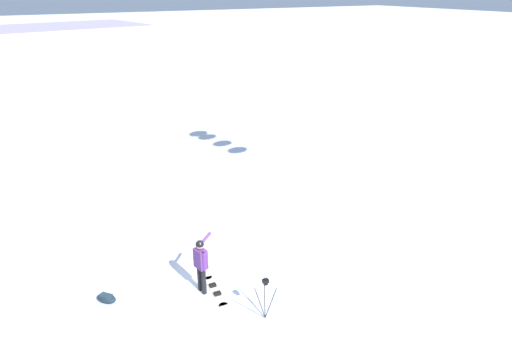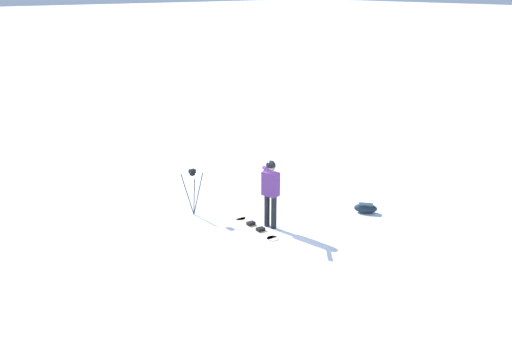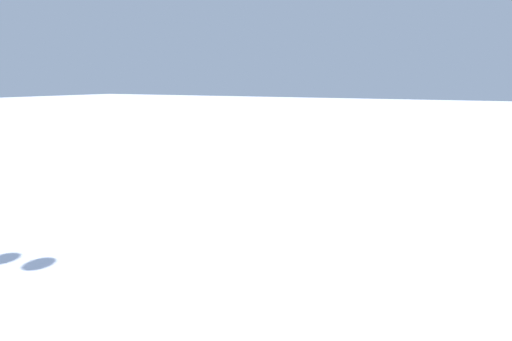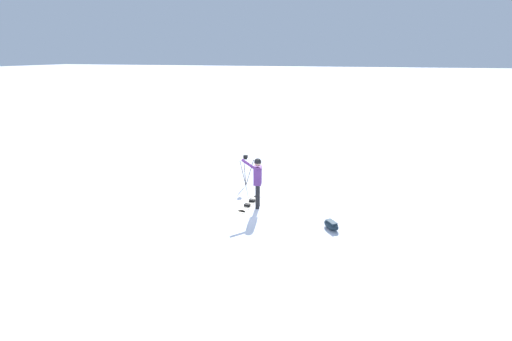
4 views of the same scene
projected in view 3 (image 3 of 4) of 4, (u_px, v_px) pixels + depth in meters
The scene contains 0 objects.
Camera 3 is at (-3.54, 3.94, 5.96)m, focal length 34.61 mm.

